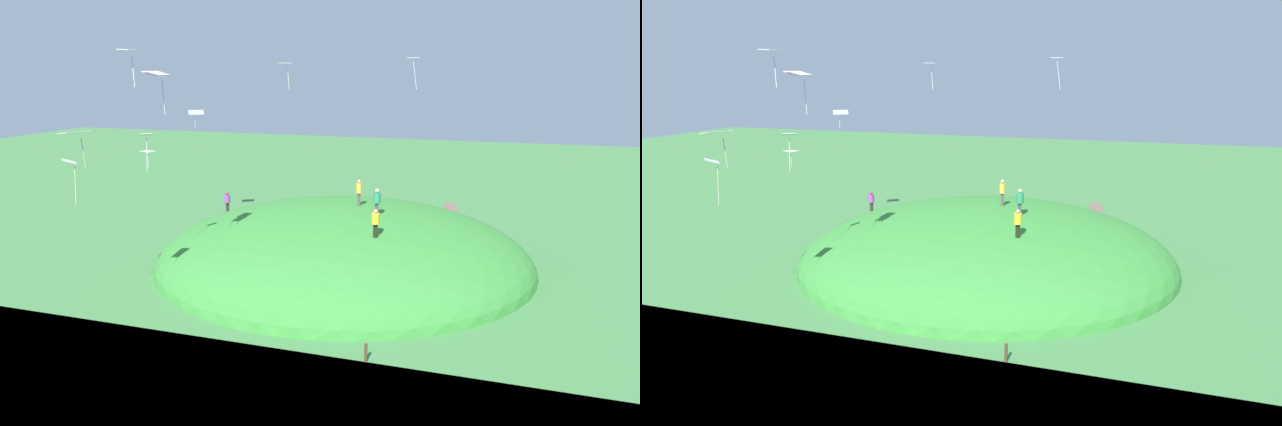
# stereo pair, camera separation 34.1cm
# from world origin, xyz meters

# --- Properties ---
(ground_plane) EXTENTS (160.00, 160.00, 0.00)m
(ground_plane) POSITION_xyz_m (0.00, 0.00, 0.00)
(ground_plane) COLOR #417D41
(grass_hill) EXTENTS (24.47, 24.69, 7.36)m
(grass_hill) POSITION_xyz_m (7.46, -0.25, 0.00)
(grass_hill) COLOR #378835
(grass_hill) RESTS_ON ground_plane
(dirt_path) EXTENTS (13.21, 3.32, 0.04)m
(dirt_path) POSITION_xyz_m (21.31, -6.10, 0.02)
(dirt_path) COLOR #73574E
(dirt_path) RESTS_ON ground_plane
(person_watching_kites) EXTENTS (0.54, 0.54, 1.76)m
(person_watching_kites) POSITION_xyz_m (8.42, -1.03, 4.77)
(person_watching_kites) COLOR #5C5149
(person_watching_kites) RESTS_ON grass_hill
(person_walking_path) EXTENTS (0.58, 0.58, 1.62)m
(person_walking_path) POSITION_xyz_m (2.66, -3.50, 4.25)
(person_walking_path) COLOR black
(person_walking_path) RESTS_ON grass_hill
(person_on_hilltop) EXTENTS (0.58, 0.58, 1.62)m
(person_on_hilltop) POSITION_xyz_m (10.74, 9.91, 2.85)
(person_on_hilltop) COLOR #323830
(person_on_hilltop) RESTS_ON grass_hill
(person_near_shore) EXTENTS (0.63, 0.63, 1.71)m
(person_near_shore) POSITION_xyz_m (6.33, -2.73, 4.65)
(person_near_shore) COLOR #504C4B
(person_near_shore) RESTS_ON grass_hill
(kite_0) EXTENTS (1.30, 1.41, 1.38)m
(kite_0) POSITION_xyz_m (13.42, 13.77, 9.12)
(kite_0) COLOR white
(kite_1) EXTENTS (0.76, 0.95, 2.09)m
(kite_1) POSITION_xyz_m (11.72, -3.75, 13.08)
(kite_1) COLOR white
(kite_2) EXTENTS (1.14, 1.16, 2.35)m
(kite_2) POSITION_xyz_m (-4.64, 10.82, 7.80)
(kite_2) COLOR silver
(kite_3) EXTENTS (1.13, 0.88, 1.70)m
(kite_3) POSITION_xyz_m (-5.73, 5.95, 13.29)
(kite_3) COLOR white
(kite_4) EXTENTS (1.28, 0.97, 2.09)m
(kite_4) POSITION_xyz_m (-3.79, 5.96, 12.24)
(kite_4) COLOR silver
(kite_5) EXTENTS (1.41, 1.20, 1.72)m
(kite_5) POSITION_xyz_m (-7.51, 7.89, 9.74)
(kite_5) COLOR white
(kite_6) EXTENTS (0.77, 0.83, 2.03)m
(kite_6) POSITION_xyz_m (-2.17, 7.87, 8.96)
(kite_6) COLOR white
(kite_7) EXTENTS (1.41, 1.27, 1.78)m
(kite_7) POSITION_xyz_m (9.40, 4.53, 12.84)
(kite_7) COLOR silver
(kite_8) EXTENTS (0.75, 0.93, 1.09)m
(kite_8) POSITION_xyz_m (1.84, 10.55, 7.60)
(kite_8) COLOR silver
(mooring_post) EXTENTS (0.14, 0.14, 0.87)m
(mooring_post) POSITION_xyz_m (-5.87, -5.13, 0.43)
(mooring_post) COLOR brown
(mooring_post) RESTS_ON ground_plane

